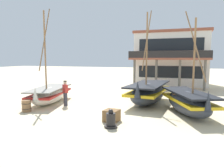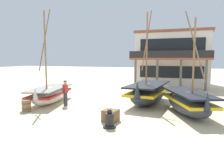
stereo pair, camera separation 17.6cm
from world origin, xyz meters
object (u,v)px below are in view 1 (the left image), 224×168
(cargo_crate, at_px, (112,116))
(harbor_building_main, at_px, (172,58))
(fishing_boat_near_left, at_px, (188,102))
(fisherman_by_hull, at_px, (65,93))
(wooden_barrel, at_px, (26,106))
(fishing_boat_centre_large, at_px, (148,92))
(fishing_boat_far_right, at_px, (50,94))
(capstan_winch, at_px, (111,120))

(cargo_crate, distance_m, harbor_building_main, 17.44)
(fishing_boat_near_left, xyz_separation_m, cargo_crate, (-3.59, -2.76, -0.42))
(fishing_boat_near_left, height_order, harbor_building_main, harbor_building_main)
(fisherman_by_hull, relative_size, harbor_building_main, 0.20)
(wooden_barrel, distance_m, cargo_crate, 5.41)
(fishing_boat_centre_large, height_order, fisherman_by_hull, fishing_boat_centre_large)
(fishing_boat_centre_large, distance_m, cargo_crate, 5.08)
(fishing_boat_near_left, bearing_deg, fishing_boat_centre_large, 139.99)
(harbor_building_main, bearing_deg, fishing_boat_near_left, -82.00)
(fishing_boat_near_left, bearing_deg, wooden_barrel, -163.79)
(cargo_crate, bearing_deg, fishing_boat_centre_large, 79.03)
(fishing_boat_far_right, height_order, fisherman_by_hull, fishing_boat_far_right)
(wooden_barrel, bearing_deg, cargo_crate, -1.51)
(fisherman_by_hull, distance_m, wooden_barrel, 2.61)
(capstan_winch, relative_size, harbor_building_main, 0.10)
(fishing_boat_centre_large, bearing_deg, capstan_winch, -96.46)
(fisherman_by_hull, bearing_deg, capstan_winch, -36.68)
(fishing_boat_near_left, bearing_deg, capstan_winch, -131.79)
(fishing_boat_near_left, xyz_separation_m, fishing_boat_centre_large, (-2.63, 2.21, 0.06))
(fishing_boat_near_left, distance_m, fishing_boat_centre_large, 3.43)
(fishing_boat_near_left, distance_m, fishing_boat_far_right, 9.27)
(fishing_boat_near_left, height_order, fishing_boat_centre_large, fishing_boat_centre_large)
(fishing_boat_near_left, relative_size, cargo_crate, 8.25)
(fishing_boat_far_right, height_order, wooden_barrel, fishing_boat_far_right)
(fishing_boat_centre_large, height_order, wooden_barrel, fishing_boat_centre_large)
(fishing_boat_far_right, xyz_separation_m, capstan_winch, (5.97, -3.75, -0.29))
(harbor_building_main, bearing_deg, capstan_winch, -94.05)
(fishing_boat_near_left, distance_m, wooden_barrel, 9.38)
(fisherman_by_hull, relative_size, cargo_crate, 2.38)
(capstan_winch, bearing_deg, wooden_barrel, 169.37)
(capstan_winch, height_order, harbor_building_main, harbor_building_main)
(capstan_winch, height_order, cargo_crate, capstan_winch)
(capstan_winch, distance_m, harbor_building_main, 18.32)
(fishing_boat_far_right, height_order, cargo_crate, fishing_boat_far_right)
(fishing_boat_far_right, bearing_deg, fishing_boat_centre_large, 17.91)
(fishing_boat_centre_large, xyz_separation_m, cargo_crate, (-0.96, -4.97, -0.49))
(wooden_barrel, xyz_separation_m, harbor_building_main, (6.98, 16.99, 2.81))
(fishing_boat_far_right, distance_m, wooden_barrel, 2.71)
(capstan_winch, bearing_deg, fisherman_by_hull, 143.32)
(fishing_boat_near_left, distance_m, cargo_crate, 4.55)
(fishing_boat_near_left, bearing_deg, fisherman_by_hull, -176.96)
(fishing_boat_centre_large, xyz_separation_m, fisherman_by_hull, (-5.07, -2.62, 0.05))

